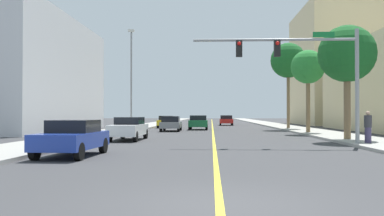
# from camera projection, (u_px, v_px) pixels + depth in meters

# --- Properties ---
(ground) EXTENTS (192.00, 192.00, 0.00)m
(ground) POSITION_uv_depth(u_px,v_px,m) (213.00, 127.00, 49.35)
(ground) COLOR #38383A
(sidewalk_left) EXTENTS (3.73, 168.00, 0.15)m
(sidewalk_left) POSITION_uv_depth(u_px,v_px,m) (141.00, 127.00, 49.76)
(sidewalk_left) COLOR #9E9B93
(sidewalk_left) RESTS_ON ground
(sidewalk_right) EXTENTS (3.73, 168.00, 0.15)m
(sidewalk_right) POSITION_uv_depth(u_px,v_px,m) (286.00, 127.00, 48.94)
(sidewalk_right) COLOR #9E9B93
(sidewalk_right) RESTS_ON ground
(lane_marking_center) EXTENTS (0.16, 144.00, 0.01)m
(lane_marking_center) POSITION_uv_depth(u_px,v_px,m) (213.00, 127.00, 49.35)
(lane_marking_center) COLOR yellow
(lane_marking_center) RESTS_ON ground
(building_right_far) EXTENTS (11.69, 17.36, 17.36)m
(building_right_far) POSITION_uv_depth(u_px,v_px,m) (339.00, 67.00, 62.00)
(building_right_far) COLOR beige
(building_right_far) RESTS_ON ground
(traffic_signal_mast) EXTENTS (8.45, 0.36, 5.83)m
(traffic_signal_mast) POSITION_uv_depth(u_px,v_px,m) (306.00, 61.00, 20.97)
(traffic_signal_mast) COLOR gray
(traffic_signal_mast) RESTS_ON sidewalk_right
(street_lamp) EXTENTS (0.56, 0.28, 9.12)m
(street_lamp) POSITION_uv_depth(u_px,v_px,m) (131.00, 75.00, 36.99)
(street_lamp) COLOR gray
(street_lamp) RESTS_ON sidewalk_left
(palm_near) EXTENTS (3.39, 3.39, 6.77)m
(palm_near) POSITION_uv_depth(u_px,v_px,m) (347.00, 55.00, 24.40)
(palm_near) COLOR brown
(palm_near) RESTS_ON sidewalk_right
(palm_mid) EXTENTS (2.75, 2.75, 6.69)m
(palm_mid) POSITION_uv_depth(u_px,v_px,m) (308.00, 68.00, 33.34)
(palm_mid) COLOR brown
(palm_mid) RESTS_ON sidewalk_right
(palm_far) EXTENTS (3.61, 3.61, 8.82)m
(palm_far) POSITION_uv_depth(u_px,v_px,m) (288.00, 61.00, 42.28)
(palm_far) COLOR brown
(palm_far) RESTS_ON sidewalk_right
(car_green) EXTENTS (1.92, 3.85, 1.47)m
(car_green) POSITION_uv_depth(u_px,v_px,m) (198.00, 122.00, 42.28)
(car_green) COLOR #196638
(car_green) RESTS_ON ground
(car_white) EXTENTS (1.80, 4.54, 1.43)m
(car_white) POSITION_uv_depth(u_px,v_px,m) (129.00, 128.00, 25.54)
(car_white) COLOR white
(car_white) RESTS_ON ground
(car_red) EXTENTS (1.93, 4.44, 1.42)m
(car_red) POSITION_uv_depth(u_px,v_px,m) (226.00, 120.00, 58.13)
(car_red) COLOR red
(car_red) RESTS_ON ground
(car_gray) EXTENTS (1.89, 4.46, 1.41)m
(car_gray) POSITION_uv_depth(u_px,v_px,m) (171.00, 123.00, 38.66)
(car_gray) COLOR slate
(car_gray) RESTS_ON ground
(car_yellow) EXTENTS (1.84, 4.25, 1.40)m
(car_yellow) POSITION_uv_depth(u_px,v_px,m) (166.00, 121.00, 47.87)
(car_yellow) COLOR gold
(car_yellow) RESTS_ON ground
(car_blue) EXTENTS (1.97, 3.99, 1.40)m
(car_blue) POSITION_uv_depth(u_px,v_px,m) (72.00, 137.00, 15.90)
(car_blue) COLOR #1E389E
(car_blue) RESTS_ON ground
(pedestrian) EXTENTS (0.38, 0.38, 1.64)m
(pedestrian) POSITION_uv_depth(u_px,v_px,m) (368.00, 127.00, 20.97)
(pedestrian) COLOR #3F3859
(pedestrian) RESTS_ON sidewalk_right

